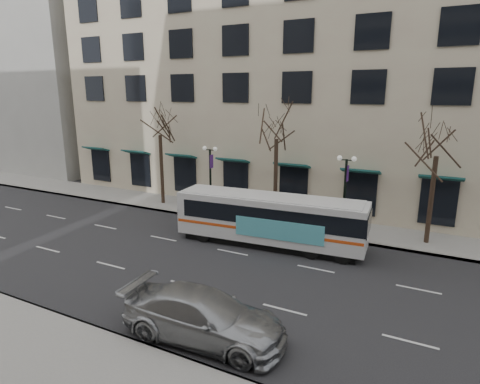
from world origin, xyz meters
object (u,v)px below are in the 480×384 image
Objects in this scene: tree_far_mid at (277,125)px; city_bus at (271,219)px; lamp_post_right at (345,191)px; tree_far_left at (159,123)px; lamp_post_left at (210,177)px; tree_far_right at (438,140)px; silver_car at (204,316)px.

tree_far_mid is 0.74× the size of city_bus.
tree_far_left is at bearing 177.71° from lamp_post_right.
lamp_post_left is at bearing -173.15° from tree_far_mid.
tree_far_mid is 6.40m from lamp_post_left.
lamp_post_right is 0.45× the size of city_bus.
tree_far_right is at bearing 2.29° from lamp_post_left.
silver_car is (13.00, -14.39, -5.77)m from tree_far_left.
lamp_post_right is at bearing 0.00° from lamp_post_left.
lamp_post_right is 5.31m from city_bus.
city_bus is at bearing 4.92° from silver_car.
tree_far_right is 16.92m from silver_car.
tree_far_left is 1.31× the size of silver_car.
tree_far_left is 0.98× the size of tree_far_mid.
lamp_post_left reaches higher than city_bus.
tree_far_mid is at bearing 104.83° from city_bus.
city_bus is at bearing -30.35° from lamp_post_left.
silver_car is at bearing -85.93° from city_bus.
tree_far_mid is at bearing 0.00° from tree_far_left.
city_bus is (1.53, -4.42, -5.21)m from tree_far_mid.
tree_far_right reaches higher than silver_car.
tree_far_left is 0.72× the size of city_bus.
city_bus is 10.10m from silver_car.
city_bus is at bearing -132.28° from lamp_post_right.
city_bus is at bearing -20.97° from tree_far_left.
tree_far_left is 15.48m from lamp_post_right.
city_bus is (11.53, -4.42, -5.00)m from tree_far_left.
lamp_post_left and lamp_post_right have the same top height.
tree_far_right is 6.11m from lamp_post_right.
tree_far_right is at bearing 0.00° from tree_far_left.
tree_far_right is 1.26× the size of silver_car.
silver_car is (-7.00, -14.39, -5.50)m from tree_far_right.
silver_car is at bearing -115.94° from tree_far_right.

